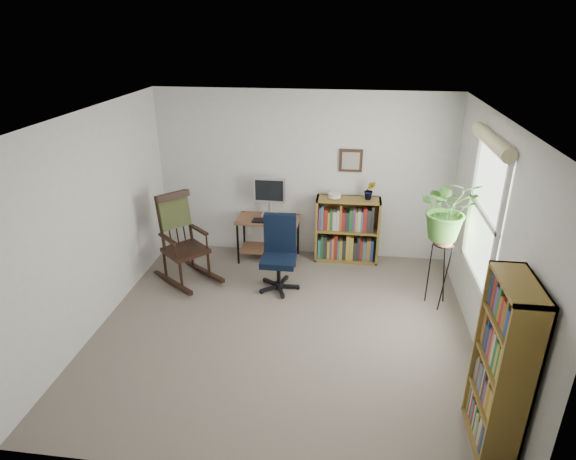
# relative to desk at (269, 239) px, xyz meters

# --- Properties ---
(floor) EXTENTS (4.20, 4.00, 0.00)m
(floor) POSITION_rel_desk_xyz_m (0.46, -1.70, -0.32)
(floor) COLOR slate
(floor) RESTS_ON ground
(ceiling) EXTENTS (4.20, 4.00, 0.00)m
(ceiling) POSITION_rel_desk_xyz_m (0.46, -1.70, 2.08)
(ceiling) COLOR silver
(ceiling) RESTS_ON ground
(wall_back) EXTENTS (4.20, 0.00, 2.40)m
(wall_back) POSITION_rel_desk_xyz_m (0.46, 0.30, 0.88)
(wall_back) COLOR silver
(wall_back) RESTS_ON ground
(wall_front) EXTENTS (4.20, 0.00, 2.40)m
(wall_front) POSITION_rel_desk_xyz_m (0.46, -3.70, 0.88)
(wall_front) COLOR silver
(wall_front) RESTS_ON ground
(wall_left) EXTENTS (0.00, 4.00, 2.40)m
(wall_left) POSITION_rel_desk_xyz_m (-1.64, -1.70, 0.88)
(wall_left) COLOR silver
(wall_left) RESTS_ON ground
(wall_right) EXTENTS (0.00, 4.00, 2.40)m
(wall_right) POSITION_rel_desk_xyz_m (2.56, -1.70, 0.88)
(wall_right) COLOR silver
(wall_right) RESTS_ON ground
(window) EXTENTS (0.12, 1.20, 1.50)m
(window) POSITION_rel_desk_xyz_m (2.52, -1.40, 1.08)
(window) COLOR silver
(window) RESTS_ON wall_right
(desk) EXTENTS (0.89, 0.49, 0.64)m
(desk) POSITION_rel_desk_xyz_m (0.00, 0.00, 0.00)
(desk) COLOR brown
(desk) RESTS_ON floor
(monitor) EXTENTS (0.46, 0.16, 0.56)m
(monitor) POSITION_rel_desk_xyz_m (0.00, 0.14, 0.60)
(monitor) COLOR silver
(monitor) RESTS_ON desk
(keyboard) EXTENTS (0.40, 0.15, 0.02)m
(keyboard) POSITION_rel_desk_xyz_m (0.00, -0.12, 0.33)
(keyboard) COLOR black
(keyboard) RESTS_ON desk
(office_chair) EXTENTS (0.56, 0.56, 0.99)m
(office_chair) POSITION_rel_desk_xyz_m (0.27, -0.84, 0.18)
(office_chair) COLOR black
(office_chair) RESTS_ON floor
(rocking_chair) EXTENTS (1.19, 1.16, 1.21)m
(rocking_chair) POSITION_rel_desk_xyz_m (-0.98, -0.76, 0.28)
(rocking_chair) COLOR black
(rocking_chair) RESTS_ON floor
(low_bookshelf) EXTENTS (0.90, 0.30, 0.95)m
(low_bookshelf) POSITION_rel_desk_xyz_m (1.13, 0.12, 0.15)
(low_bookshelf) COLOR olive
(low_bookshelf) RESTS_ON floor
(tall_bookshelf) EXTENTS (0.28, 0.66, 1.51)m
(tall_bookshelf) POSITION_rel_desk_xyz_m (2.38, -3.06, 0.44)
(tall_bookshelf) COLOR olive
(tall_bookshelf) RESTS_ON floor
(plant_stand) EXTENTS (0.35, 0.35, 0.96)m
(plant_stand) POSITION_rel_desk_xyz_m (2.26, -0.95, 0.16)
(plant_stand) COLOR black
(plant_stand) RESTS_ON floor
(spider_plant) EXTENTS (1.69, 1.88, 1.46)m
(spider_plant) POSITION_rel_desk_xyz_m (2.26, -0.95, 1.30)
(spider_plant) COLOR #386E26
(spider_plant) RESTS_ON plant_stand
(potted_plant_small) EXTENTS (0.13, 0.24, 0.11)m
(potted_plant_small) POSITION_rel_desk_xyz_m (1.41, 0.13, 0.68)
(potted_plant_small) COLOR #386E26
(potted_plant_small) RESTS_ON low_bookshelf
(framed_picture) EXTENTS (0.32, 0.04, 0.32)m
(framed_picture) POSITION_rel_desk_xyz_m (1.13, 0.27, 1.13)
(framed_picture) COLOR black
(framed_picture) RESTS_ON wall_back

